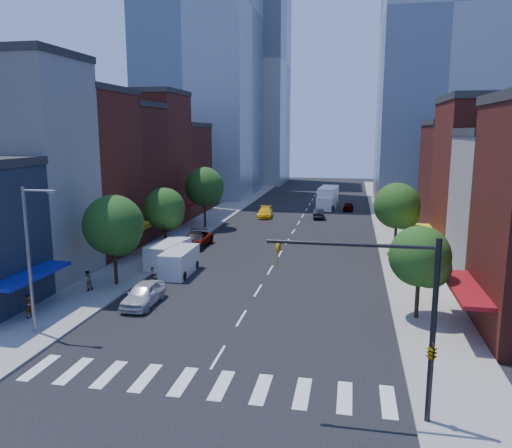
{
  "coord_description": "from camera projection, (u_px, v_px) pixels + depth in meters",
  "views": [
    {
      "loc": [
        6.98,
        -25.01,
        12.37
      ],
      "look_at": [
        -0.5,
        13.79,
        5.0
      ],
      "focal_mm": 35.0,
      "sensor_mm": 36.0,
      "label": 1
    }
  ],
  "objects": [
    {
      "name": "tower_ne",
      "position": [
        442.0,
        17.0,
        78.34
      ],
      "size": [
        18.0,
        20.0,
        60.0
      ],
      "primitive_type": "cube",
      "color": "#9EA5AD",
      "rests_on": "ground"
    },
    {
      "name": "box_truck",
      "position": [
        328.0,
        199.0,
        80.71
      ],
      "size": [
        3.26,
        8.75,
        3.45
      ],
      "rotation": [
        0.0,
        0.0,
        -0.09
      ],
      "color": "white",
      "rests_on": "ground"
    },
    {
      "name": "parked_car_front",
      "position": [
        143.0,
        294.0,
        35.89
      ],
      "size": [
        2.01,
        4.87,
        1.65
      ],
      "primitive_type": "imported",
      "rotation": [
        0.0,
        0.0,
        0.01
      ],
      "color": "silver",
      "rests_on": "ground"
    },
    {
      "name": "tree_right_far",
      "position": [
        399.0,
        208.0,
        49.68
      ],
      "size": [
        4.6,
        4.6,
        7.2
      ],
      "color": "black",
      "rests_on": "sidewalk_right"
    },
    {
      "name": "parked_car_rear",
      "position": [
        195.0,
        240.0,
        53.88
      ],
      "size": [
        2.86,
        5.69,
        1.59
      ],
      "primitive_type": "imported",
      "rotation": [
        0.0,
        0.0,
        0.12
      ],
      "color": "black",
      "rests_on": "ground"
    },
    {
      "name": "traffic_signal",
      "position": [
        419.0,
        332.0,
        20.76
      ],
      "size": [
        7.24,
        2.24,
        8.0
      ],
      "color": "black",
      "rests_on": "sidewalk_right"
    },
    {
      "name": "tower_far_w",
      "position": [
        248.0,
        64.0,
        117.63
      ],
      "size": [
        18.0,
        18.0,
        56.0
      ],
      "primitive_type": "cube",
      "color": "#9EA5AD",
      "rests_on": "ground"
    },
    {
      "name": "bldg_left_3",
      "position": [
        109.0,
        173.0,
        58.24
      ],
      "size": [
        12.0,
        8.0,
        15.0
      ],
      "primitive_type": "cube",
      "color": "#561F15",
      "rests_on": "ground"
    },
    {
      "name": "traffic_car_oncoming",
      "position": [
        318.0,
        213.0,
        71.78
      ],
      "size": [
        1.86,
        4.39,
        1.41
      ],
      "primitive_type": "imported",
      "rotation": [
        0.0,
        0.0,
        3.23
      ],
      "color": "black",
      "rests_on": "ground"
    },
    {
      "name": "sidewalk_right",
      "position": [
        394.0,
        228.0,
        63.99
      ],
      "size": [
        5.0,
        120.0,
        0.15
      ],
      "primitive_type": "cube",
      "color": "gray",
      "rests_on": "ground"
    },
    {
      "name": "tree_left_far",
      "position": [
        205.0,
        188.0,
        63.55
      ],
      "size": [
        5.0,
        5.0,
        7.75
      ],
      "color": "black",
      "rests_on": "sidewalk_left"
    },
    {
      "name": "bldg_left_5",
      "position": [
        165.0,
        170.0,
        75.79
      ],
      "size": [
        12.0,
        10.0,
        13.0
      ],
      "primitive_type": "cube",
      "color": "#561F15",
      "rests_on": "ground"
    },
    {
      "name": "traffic_car_far",
      "position": [
        348.0,
        207.0,
        78.73
      ],
      "size": [
        1.66,
        3.86,
        1.3
      ],
      "primitive_type": "imported",
      "rotation": [
        0.0,
        0.0,
        3.11
      ],
      "color": "#999999",
      "rests_on": "ground"
    },
    {
      "name": "bldg_left_2",
      "position": [
        68.0,
        175.0,
        49.94
      ],
      "size": [
        12.0,
        9.0,
        16.0
      ],
      "primitive_type": "cube",
      "color": "maroon",
      "rests_on": "ground"
    },
    {
      "name": "bldg_right_3",
      "position": [
        480.0,
        185.0,
        55.43
      ],
      "size": [
        12.0,
        10.0,
        13.0
      ],
      "primitive_type": "cube",
      "color": "#561F15",
      "rests_on": "ground"
    },
    {
      "name": "pedestrian_far",
      "position": [
        87.0,
        281.0,
        38.66
      ],
      "size": [
        0.86,
        0.95,
        1.6
      ],
      "primitive_type": "imported",
      "rotation": [
        0.0,
        0.0,
        -1.97
      ],
      "color": "#999999",
      "rests_on": "sidewalk_left"
    },
    {
      "name": "cargo_van_near",
      "position": [
        179.0,
        262.0,
        43.58
      ],
      "size": [
        2.2,
        5.27,
        2.24
      ],
      "rotation": [
        0.0,
        0.0,
        0.01
      ],
      "color": "silver",
      "rests_on": "ground"
    },
    {
      "name": "streetlight",
      "position": [
        31.0,
        251.0,
        29.91
      ],
      "size": [
        2.25,
        0.25,
        9.0
      ],
      "color": "slate",
      "rests_on": "sidewalk_left"
    },
    {
      "name": "sidewalk_left",
      "position": [
        207.0,
        222.0,
        68.64
      ],
      "size": [
        5.0,
        120.0,
        0.15
      ],
      "primitive_type": "cube",
      "color": "gray",
      "rests_on": "ground"
    },
    {
      "name": "tree_right_near",
      "position": [
        422.0,
        259.0,
        32.43
      ],
      "size": [
        4.0,
        4.0,
        6.2
      ],
      "color": "black",
      "rests_on": "sidewalk_right"
    },
    {
      "name": "pedestrian_near",
      "position": [
        29.0,
        306.0,
        33.04
      ],
      "size": [
        0.39,
        0.58,
        1.58
      ],
      "primitive_type": "imported",
      "rotation": [
        0.0,
        0.0,
        1.55
      ],
      "color": "#999999",
      "rests_on": "sidewalk_left"
    },
    {
      "name": "tree_left_near",
      "position": [
        115.0,
        227.0,
        39.48
      ],
      "size": [
        4.8,
        4.8,
        7.3
      ],
      "color": "black",
      "rests_on": "sidewalk_left"
    },
    {
      "name": "crosswalk",
      "position": [
        202.0,
        383.0,
        24.82
      ],
      "size": [
        19.0,
        3.0,
        0.01
      ],
      "primitive_type": "cube",
      "color": "silver",
      "rests_on": "ground"
    },
    {
      "name": "bldg_left_1",
      "position": [
        11.0,
        172.0,
        41.55
      ],
      "size": [
        12.0,
        8.0,
        18.0
      ],
      "primitive_type": "cube",
      "color": "silver",
      "rests_on": "ground"
    },
    {
      "name": "parked_car_second",
      "position": [
        168.0,
        258.0,
        46.08
      ],
      "size": [
        2.27,
        5.13,
        1.64
      ],
      "primitive_type": "imported",
      "rotation": [
        0.0,
        0.0,
        0.11
      ],
      "color": "black",
      "rests_on": "ground"
    },
    {
      "name": "cargo_van_far",
      "position": [
        168.0,
        255.0,
        46.03
      ],
      "size": [
        2.86,
        5.65,
        2.31
      ],
      "rotation": [
        0.0,
        0.0,
        -0.13
      ],
      "color": "white",
      "rests_on": "ground"
    },
    {
      "name": "taxi",
      "position": [
        265.0,
        212.0,
        72.61
      ],
      "size": [
        2.52,
        5.11,
        1.43
      ],
      "primitive_type": "imported",
      "rotation": [
        0.0,
        0.0,
        0.11
      ],
      "color": "yellow",
      "rests_on": "ground"
    },
    {
      "name": "tree_left_mid",
      "position": [
        166.0,
        210.0,
        50.16
      ],
      "size": [
        4.2,
        4.2,
        6.65
      ],
      "color": "black",
      "rests_on": "sidewalk_left"
    },
    {
      "name": "ground",
      "position": [
        218.0,
        357.0,
        27.71
      ],
      "size": [
        220.0,
        220.0,
        0.0
      ],
      "primitive_type": "plane",
      "color": "black",
      "rests_on": "ground"
    },
    {
      "name": "bldg_right_2",
      "position": [
        508.0,
        185.0,
        45.6
      ],
      "size": [
        12.0,
        10.0,
        15.0
      ],
      "primitive_type": "cube",
      "color": "maroon",
      "rests_on": "ground"
    },
    {
      "name": "tower_nw",
      "position": [
        200.0,
        8.0,
        92.95
      ],
      "size": [
        20.0,
        22.0,
        70.0
      ],
      "primitive_type": "cube",
      "color": "#8C99A8",
      "rests_on": "ground"
    },
    {
      "name": "parked_car_third",
      "position": [
        195.0,
        240.0,
        54.05
      ],
      "size": [
        2.79,
        5.7,
        1.56
      ],
      "primitive_type": "imported",
      "rotation": [
        0.0,
        0.0,
        -0.04
      ],
      "color": "#999999",
      "rests_on": "ground"
    },
    {
      "name": "bldg_left_4",
      "position": [
        138.0,
        161.0,
        66.26
      ],
      "size": [
        12.0,
        9.0,
        17.0
      ],
      "primitive_type": "cube",
      "color": "maroon",
      "rests_on": "ground"
    }
  ]
}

